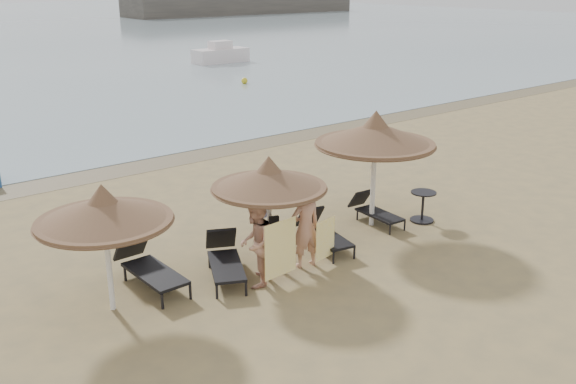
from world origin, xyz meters
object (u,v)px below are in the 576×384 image
object	(u,v)px
person_left	(256,237)
person_right	(306,221)
lounger_near_left	(225,258)
lounger_far_right	(374,210)
palapa_left	(104,211)
lounger_near_right	(322,231)
palapa_right	(375,135)
lounger_far_left	(148,266)
side_table	(423,207)
palapa_center	(269,179)

from	to	relation	value
person_left	person_right	size ratio (longest dim) A/B	0.99
lounger_near_left	person_right	bearing A→B (deg)	2.12
lounger_far_right	person_left	xyz separation A→B (m)	(-4.39, -0.97, 0.72)
palapa_left	lounger_near_right	bearing A→B (deg)	-2.50
palapa_left	lounger_near_right	distance (m)	5.33
palapa_right	lounger_far_right	distance (m)	2.02
palapa_right	person_left	xyz separation A→B (m)	(-4.21, -0.86, -1.29)
palapa_left	lounger_far_right	distance (m)	7.30
lounger_far_left	person_right	xyz separation A→B (m)	(3.05, -1.33, 0.64)
lounger_far_left	side_table	xyz separation A→B (m)	(7.12, -1.14, -0.04)
lounger_near_right	person_left	bearing A→B (deg)	-153.08
lounger_near_right	person_right	xyz separation A→B (m)	(-1.01, -0.59, 0.69)
palapa_left	lounger_near_left	bearing A→B (deg)	-2.17
palapa_center	lounger_near_left	xyz separation A→B (m)	(-1.05, 0.16, -1.56)
person_right	palapa_right	bearing A→B (deg)	-153.99
palapa_left	side_table	world-z (taller)	palapa_left
palapa_right	person_left	distance (m)	4.49
palapa_center	side_table	bearing A→B (deg)	-4.56
side_table	person_right	distance (m)	4.14
lounger_near_right	person_left	distance (m)	2.53
palapa_right	side_table	xyz separation A→B (m)	(1.21, -0.62, -1.96)
palapa_left	lounger_far_left	distance (m)	1.94
lounger_near_left	lounger_far_right	distance (m)	4.65
side_table	person_left	world-z (taller)	person_left
side_table	person_right	size ratio (longest dim) A/B	0.37
lounger_far_right	lounger_far_left	bearing A→B (deg)	-179.53
person_left	palapa_left	bearing A→B (deg)	-61.72
person_right	palapa_left	bearing A→B (deg)	-1.00
palapa_center	person_left	size ratio (longest dim) A/B	1.18
palapa_center	lounger_near_left	distance (m)	1.89
palapa_center	palapa_right	size ratio (longest dim) A/B	0.84
lounger_near_left	palapa_right	bearing A→B (deg)	27.48
palapa_left	lounger_far_left	xyz separation A→B (m)	(1.02, 0.52, -1.57)
lounger_far_left	lounger_far_right	bearing A→B (deg)	-5.19
palapa_left	person_right	bearing A→B (deg)	-11.29
person_left	lounger_far_right	bearing A→B (deg)	148.42
palapa_right	side_table	distance (m)	2.39
lounger_far_left	side_table	bearing A→B (deg)	-10.39
lounger_far_left	person_left	bearing A→B (deg)	-40.36
palapa_right	lounger_far_right	bearing A→B (deg)	30.64
palapa_center	side_table	world-z (taller)	palapa_center
lounger_far_left	lounger_near_right	distance (m)	4.12
lounger_near_left	lounger_far_right	size ratio (longest dim) A/B	1.19
lounger_far_left	person_left	distance (m)	2.29
lounger_far_right	palapa_center	bearing A→B (deg)	-169.92
palapa_center	lounger_near_right	xyz separation A→B (m)	(1.55, 0.04, -1.59)
lounger_far_left	lounger_near_right	bearing A→B (deg)	-11.61
palapa_center	lounger_near_left	bearing A→B (deg)	171.20
lounger_near_left	side_table	size ratio (longest dim) A/B	2.54
palapa_center	lounger_far_right	xyz separation A→B (m)	(3.59, 0.36, -1.62)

